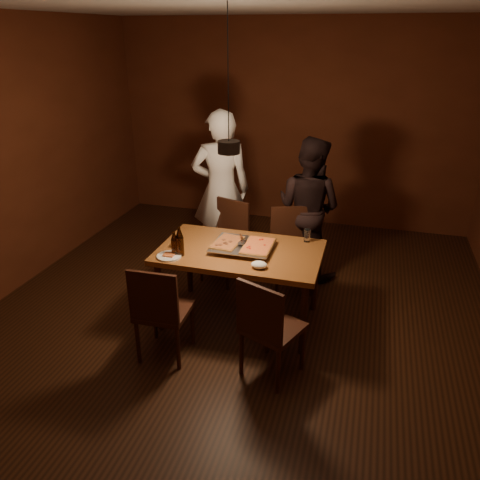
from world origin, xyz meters
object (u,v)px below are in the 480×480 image
(chair_far_left, at_px, (228,233))
(diner_white, at_px, (221,190))
(dining_table, at_px, (240,257))
(chair_near_left, at_px, (159,305))
(chair_far_right, at_px, (291,241))
(diner_dark, at_px, (308,208))
(plate_slice, at_px, (169,256))
(pendant_lamp, at_px, (229,146))
(chair_near_right, at_px, (267,321))
(beer_bottle_a, at_px, (174,243))
(beer_bottle_b, at_px, (180,241))
(pizza_tray, at_px, (243,247))

(chair_far_left, height_order, diner_white, diner_white)
(dining_table, relative_size, chair_near_left, 3.09)
(chair_far_right, height_order, diner_dark, diner_dark)
(dining_table, distance_m, chair_near_left, 0.92)
(diner_dark, bearing_deg, dining_table, 90.81)
(dining_table, bearing_deg, diner_dark, 68.42)
(plate_slice, height_order, pendant_lamp, pendant_lamp)
(chair_far_left, xyz_separation_m, chair_near_right, (0.82, -1.59, 0.00))
(beer_bottle_a, bearing_deg, chair_near_left, -82.56)
(chair_far_right, distance_m, diner_dark, 0.47)
(beer_bottle_b, relative_size, diner_dark, 0.17)
(chair_far_left, height_order, plate_slice, chair_far_left)
(dining_table, height_order, plate_slice, plate_slice)
(chair_far_left, height_order, chair_near_left, same)
(chair_near_left, xyz_separation_m, pendant_lamp, (0.43, 0.57, 1.22))
(chair_far_left, relative_size, beer_bottle_b, 1.96)
(chair_far_right, distance_m, pendant_lamp, 1.62)
(chair_near_right, relative_size, diner_white, 0.30)
(beer_bottle_a, distance_m, pendant_lamp, 1.03)
(beer_bottle_a, bearing_deg, diner_dark, 55.18)
(pizza_tray, xyz_separation_m, diner_dark, (0.44, 1.15, 0.02))
(chair_near_left, distance_m, diner_dark, 2.17)
(dining_table, bearing_deg, beer_bottle_a, -153.55)
(chair_far_right, height_order, pizza_tray, chair_far_right)
(pendant_lamp, bearing_deg, chair_near_right, -49.72)
(beer_bottle_a, bearing_deg, plate_slice, -123.94)
(plate_slice, bearing_deg, beer_bottle_a, 56.06)
(dining_table, bearing_deg, chair_near_left, -121.03)
(plate_slice, height_order, diner_dark, diner_dark)
(chair_near_right, height_order, diner_dark, diner_dark)
(diner_dark, relative_size, pendant_lamp, 1.45)
(chair_near_left, relative_size, pendant_lamp, 0.44)
(chair_far_left, xyz_separation_m, plate_slice, (-0.19, -1.14, 0.22))
(dining_table, height_order, chair_far_right, chair_far_right)
(pizza_tray, distance_m, plate_slice, 0.68)
(diner_dark, bearing_deg, chair_near_left, 86.84)
(pizza_tray, bearing_deg, beer_bottle_a, -155.92)
(pizza_tray, xyz_separation_m, pendant_lamp, (-0.06, -0.22, 0.99))
(chair_far_right, bearing_deg, beer_bottle_b, 31.28)
(plate_slice, distance_m, diner_dark, 1.81)
(chair_near_right, bearing_deg, diner_dark, 111.65)
(chair_near_left, distance_m, pizza_tray, 0.96)
(beer_bottle_a, relative_size, diner_white, 0.12)
(chair_near_left, relative_size, pizza_tray, 0.88)
(dining_table, height_order, diner_dark, diner_dark)
(pizza_tray, height_order, pendant_lamp, pendant_lamp)
(chair_near_left, relative_size, beer_bottle_b, 1.79)
(chair_far_left, xyz_separation_m, chair_near_left, (-0.09, -1.60, 0.00))
(chair_far_left, height_order, pizza_tray, chair_far_left)
(chair_near_right, height_order, beer_bottle_b, beer_bottle_b)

